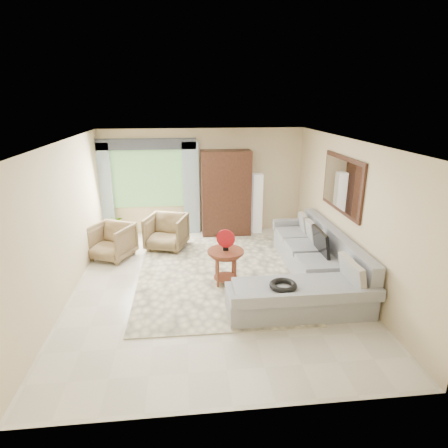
{
  "coord_description": "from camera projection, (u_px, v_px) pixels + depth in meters",
  "views": [
    {
      "loc": [
        -0.45,
        -6.22,
        3.26
      ],
      "look_at": [
        0.25,
        0.35,
        1.05
      ],
      "focal_mm": 30.0,
      "sensor_mm": 36.0,
      "label": 1
    }
  ],
  "objects": [
    {
      "name": "potted_plant",
      "position": [
        117.0,
        227.0,
        9.14
      ],
      "size": [
        0.65,
        0.6,
        0.6
      ],
      "primitive_type": "imported",
      "rotation": [
        0.0,
        0.0,
        -0.29
      ],
      "color": "#999999",
      "rests_on": "ground"
    },
    {
      "name": "curtain_left",
      "position": [
        104.0,
        191.0,
        9.05
      ],
      "size": [
        0.4,
        0.08,
        2.3
      ],
      "primitive_type": "cube",
      "color": "#9EB7CC",
      "rests_on": "ground"
    },
    {
      "name": "curtain_right",
      "position": [
        191.0,
        189.0,
        9.27
      ],
      "size": [
        0.4,
        0.08,
        2.3
      ],
      "primitive_type": "cube",
      "color": "#9EB7CC",
      "rests_on": "ground"
    },
    {
      "name": "ground",
      "position": [
        213.0,
        284.0,
        6.95
      ],
      "size": [
        6.0,
        6.0,
        0.0
      ],
      "primitive_type": "plane",
      "color": "silver",
      "rests_on": "ground"
    },
    {
      "name": "valance",
      "position": [
        145.0,
        144.0,
        8.83
      ],
      "size": [
        2.4,
        0.12,
        0.26
      ],
      "primitive_type": "cube",
      "color": "#1E232D",
      "rests_on": "wall_back"
    },
    {
      "name": "red_disc",
      "position": [
        226.0,
        239.0,
        6.68
      ],
      "size": [
        0.33,
        0.13,
        0.34
      ],
      "primitive_type": "cylinder",
      "rotation": [
        1.57,
        0.0,
        -0.33
      ],
      "color": "#A31016",
      "rests_on": "coffee_table"
    },
    {
      "name": "sectional_sofa",
      "position": [
        310.0,
        270.0,
        6.87
      ],
      "size": [
        2.3,
        3.46,
        0.9
      ],
      "color": "#999BA1",
      "rests_on": "ground"
    },
    {
      "name": "coffee_table",
      "position": [
        226.0,
        266.0,
        6.85
      ],
      "size": [
        0.66,
        0.66,
        0.66
      ],
      "rotation": [
        0.0,
        0.0,
        0.17
      ],
      "color": "#512415",
      "rests_on": "ground"
    },
    {
      "name": "area_rug",
      "position": [
        217.0,
        273.0,
        7.36
      ],
      "size": [
        3.02,
        4.01,
        0.02
      ],
      "primitive_type": "cube",
      "rotation": [
        0.0,
        0.0,
        -0.01
      ],
      "color": "#F3E9C0",
      "rests_on": "ground"
    },
    {
      "name": "floor_lamp",
      "position": [
        257.0,
        203.0,
        9.47
      ],
      "size": [
        0.24,
        0.24,
        1.5
      ],
      "primitive_type": "cube",
      "color": "silver",
      "rests_on": "ground"
    },
    {
      "name": "garden_hose",
      "position": [
        283.0,
        285.0,
        5.74
      ],
      "size": [
        0.43,
        0.43,
        0.09
      ],
      "primitive_type": "torus",
      "color": "black",
      "rests_on": "sectional_sofa"
    },
    {
      "name": "armchair_right",
      "position": [
        167.0,
        232.0,
        8.5
      ],
      "size": [
        1.06,
        1.07,
        0.78
      ],
      "primitive_type": "imported",
      "rotation": [
        0.0,
        0.0,
        -0.31
      ],
      "color": "olive",
      "rests_on": "ground"
    },
    {
      "name": "window",
      "position": [
        148.0,
        179.0,
        9.17
      ],
      "size": [
        1.8,
        0.04,
        1.4
      ],
      "primitive_type": "cube",
      "color": "#669E59",
      "rests_on": "wall_back"
    },
    {
      "name": "wall_mirror",
      "position": [
        342.0,
        184.0,
        6.97
      ],
      "size": [
        0.05,
        1.7,
        1.05
      ],
      "color": "black",
      "rests_on": "wall_right"
    },
    {
      "name": "armoire",
      "position": [
        226.0,
        193.0,
        9.23
      ],
      "size": [
        1.2,
        0.55,
        2.1
      ],
      "primitive_type": "cube",
      "color": "black",
      "rests_on": "ground"
    },
    {
      "name": "tv_screen",
      "position": [
        321.0,
        242.0,
        7.01
      ],
      "size": [
        0.14,
        0.74,
        0.48
      ],
      "primitive_type": "cube",
      "rotation": [
        0.0,
        -0.17,
        0.0
      ],
      "color": "black",
      "rests_on": "sectional_sofa"
    },
    {
      "name": "armchair_left",
      "position": [
        112.0,
        242.0,
        7.97
      ],
      "size": [
        1.08,
        1.09,
        0.75
      ],
      "primitive_type": "imported",
      "rotation": [
        0.0,
        0.0,
        -0.44
      ],
      "color": "#937950",
      "rests_on": "ground"
    }
  ]
}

